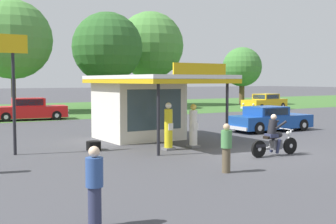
# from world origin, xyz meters

# --- Properties ---
(ground_plane) EXTENTS (300.00, 300.00, 0.00)m
(ground_plane) POSITION_xyz_m (0.00, 0.00, 0.00)
(ground_plane) COLOR #424247
(grass_verge_strip) EXTENTS (120.00, 24.00, 0.01)m
(grass_verge_strip) POSITION_xyz_m (0.00, 30.00, 0.00)
(grass_verge_strip) COLOR #3D6B2D
(grass_verge_strip) RESTS_ON ground
(service_station_kiosk) EXTENTS (4.24, 7.03, 3.51)m
(service_station_kiosk) POSITION_xyz_m (-1.86, 5.96, 1.79)
(service_station_kiosk) COLOR silver
(service_station_kiosk) RESTS_ON ground
(gas_pump_nearside) EXTENTS (0.44, 0.44, 1.95)m
(gas_pump_nearside) POSITION_xyz_m (-2.48, 2.58, 0.89)
(gas_pump_nearside) COLOR slate
(gas_pump_nearside) RESTS_ON ground
(gas_pump_offside) EXTENTS (0.44, 0.44, 1.86)m
(gas_pump_offside) POSITION_xyz_m (-1.23, 2.58, 0.84)
(gas_pump_offside) COLOR slate
(gas_pump_offside) RESTS_ON ground
(motorcycle_with_rider) EXTENTS (2.26, 0.70, 1.58)m
(motorcycle_with_rider) POSITION_xyz_m (0.16, -0.73, 0.65)
(motorcycle_with_rider) COLOR black
(motorcycle_with_rider) RESTS_ON ground
(featured_classic_sedan) EXTENTS (5.08, 2.11, 1.39)m
(featured_classic_sedan) POSITION_xyz_m (5.97, 5.32, 0.64)
(featured_classic_sedan) COLOR #19479E
(featured_classic_sedan) RESTS_ON ground
(parked_car_back_row_far_left) EXTENTS (5.57, 2.00, 1.55)m
(parked_car_back_row_far_left) POSITION_xyz_m (6.14, 19.92, 0.71)
(parked_car_back_row_far_left) COLOR gold
(parked_car_back_row_far_left) RESTS_ON ground
(parked_car_back_row_centre_right) EXTENTS (5.63, 2.77, 1.55)m
(parked_car_back_row_centre_right) POSITION_xyz_m (18.52, 18.52, 0.72)
(parked_car_back_row_centre_right) COLOR gold
(parked_car_back_row_centre_right) RESTS_ON ground
(parked_car_back_row_centre) EXTENTS (5.42, 2.54, 1.58)m
(parked_car_back_row_centre) POSITION_xyz_m (-3.62, 19.55, 0.72)
(parked_car_back_row_centre) COLOR red
(parked_car_back_row_centre) RESTS_ON ground
(bystander_admiring_sedan) EXTENTS (0.34, 0.34, 1.60)m
(bystander_admiring_sedan) POSITION_xyz_m (-8.79, -4.81, 0.84)
(bystander_admiring_sedan) COLOR #2D3351
(bystander_admiring_sedan) RESTS_ON ground
(bystander_standing_back_lot) EXTENTS (0.34, 0.34, 1.53)m
(bystander_standing_back_lot) POSITION_xyz_m (-3.35, -2.16, 0.80)
(bystander_standing_back_lot) COLOR brown
(bystander_standing_back_lot) RESTS_ON ground
(tree_oak_right) EXTENTS (6.87, 6.87, 9.83)m
(tree_oak_right) POSITION_xyz_m (-3.04, 27.39, 6.30)
(tree_oak_right) COLOR brown
(tree_oak_right) RESTS_ON ground
(tree_oak_distant_spare) EXTENTS (7.49, 7.49, 10.55)m
(tree_oak_distant_spare) POSITION_xyz_m (12.78, 30.82, 6.64)
(tree_oak_distant_spare) COLOR brown
(tree_oak_distant_spare) RESTS_ON ground
(tree_oak_far_left) EXTENTS (6.88, 6.88, 9.51)m
(tree_oak_far_left) POSITION_xyz_m (6.04, 27.45, 6.06)
(tree_oak_far_left) COLOR brown
(tree_oak_far_left) RESTS_ON ground
(tree_oak_far_right) EXTENTS (4.58, 4.58, 6.71)m
(tree_oak_far_right) POSITION_xyz_m (22.83, 26.75, 4.39)
(tree_oak_far_right) COLOR brown
(tree_oak_far_right) RESTS_ON ground
(roadside_pole_sign) EXTENTS (1.10, 0.12, 4.57)m
(roadside_pole_sign) POSITION_xyz_m (-8.10, 4.66, 3.14)
(roadside_pole_sign) COLOR black
(roadside_pole_sign) RESTS_ON ground
(spare_tire_stack) EXTENTS (0.60, 0.60, 0.36)m
(spare_tire_stack) POSITION_xyz_m (-5.10, 4.17, 0.18)
(spare_tire_stack) COLOR black
(spare_tire_stack) RESTS_ON ground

